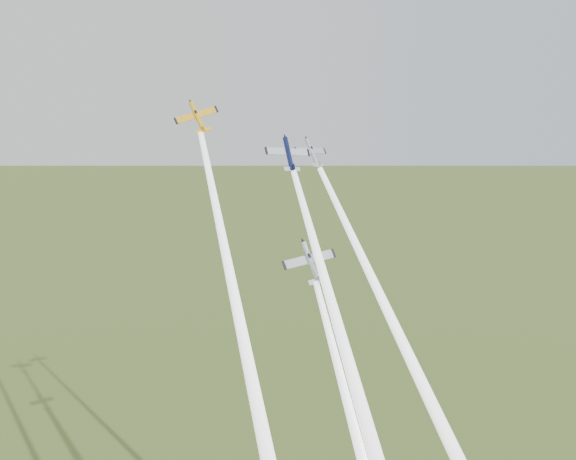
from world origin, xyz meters
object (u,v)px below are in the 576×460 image
object	(u,v)px
plane_navy	(289,154)
plane_silver_low	(311,262)
plane_yellow	(197,117)
plane_silver_right	(312,152)

from	to	relation	value
plane_navy	plane_silver_low	bearing A→B (deg)	-94.07
plane_yellow	plane_navy	size ratio (longest dim) A/B	0.98
plane_silver_right	plane_silver_low	bearing A→B (deg)	-133.17
plane_yellow	plane_silver_right	xyz separation A→B (m)	(18.96, -4.16, -6.08)
plane_navy	plane_silver_low	xyz separation A→B (m)	(0.68, -9.79, -15.59)
plane_navy	plane_silver_low	size ratio (longest dim) A/B	0.90
plane_yellow	plane_navy	bearing A→B (deg)	-44.83
plane_yellow	plane_silver_low	world-z (taller)	plane_yellow
plane_yellow	plane_silver_right	distance (m)	20.34
plane_navy	plane_silver_right	distance (m)	8.86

